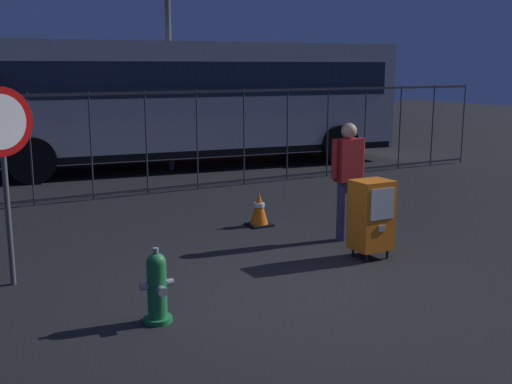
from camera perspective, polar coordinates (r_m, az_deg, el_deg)
ground_plane at (r=6.89m, az=2.70°, el=-9.34°), size 60.00×60.00×0.00m
fire_hydrant at (r=6.14m, az=-9.03°, el=-8.60°), size 0.33×0.32×0.75m
newspaper_box_primary at (r=8.14m, az=10.50°, el=-2.06°), size 0.48×0.42×1.02m
stop_sign at (r=7.34m, az=-22.12°, el=4.01°), size 0.71×0.31×2.23m
pedestrian at (r=8.88m, az=8.37°, el=1.60°), size 0.55×0.22×1.67m
traffic_cone at (r=9.70m, az=0.29°, el=-1.59°), size 0.36×0.36×0.53m
fence_barrier at (r=12.00m, az=-12.37°, el=4.32°), size 18.03×0.04×2.00m
bus_near at (r=15.63m, az=-6.55°, el=8.62°), size 10.73×3.81×3.00m
bus_far at (r=20.22m, az=-2.19°, el=9.29°), size 10.73×3.78×3.00m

